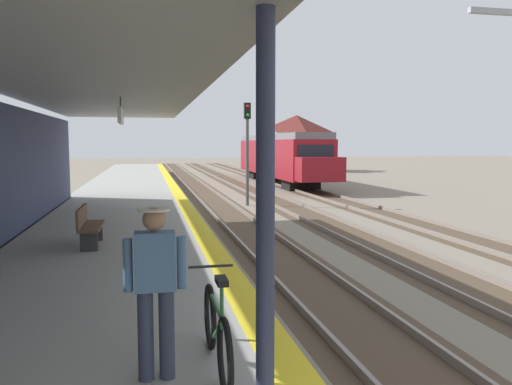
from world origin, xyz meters
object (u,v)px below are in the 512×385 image
(bicycle_beside_commuter, at_px, (217,332))
(distant_trackside_house, at_px, (296,142))
(rail_signal_post, at_px, (247,143))
(approaching_train, at_px, (280,156))
(platform_bench, at_px, (88,225))
(commuter_person, at_px, (155,284))

(bicycle_beside_commuter, height_order, distant_trackside_house, distant_trackside_house)
(bicycle_beside_commuter, height_order, rail_signal_post, rail_signal_post)
(approaching_train, bearing_deg, platform_bench, -113.05)
(platform_bench, bearing_deg, rail_signal_post, 65.40)
(platform_bench, bearing_deg, bicycle_beside_commuter, -73.94)
(bicycle_beside_commuter, distance_m, distant_trackside_house, 54.49)
(approaching_train, bearing_deg, rail_signal_post, -111.44)
(approaching_train, relative_size, rail_signal_post, 3.77)
(approaching_train, distance_m, commuter_person, 35.65)
(platform_bench, xyz_separation_m, distant_trackside_house, (18.25, 45.18, 1.96))
(bicycle_beside_commuter, bearing_deg, platform_bench, 106.06)
(commuter_person, distance_m, rail_signal_post, 21.23)
(rail_signal_post, distance_m, platform_bench, 15.24)
(commuter_person, relative_size, rail_signal_post, 0.32)
(platform_bench, bearing_deg, approaching_train, 66.95)
(rail_signal_post, relative_size, platform_bench, 3.25)
(rail_signal_post, bearing_deg, platform_bench, -114.60)
(approaching_train, xyz_separation_m, platform_bench, (-11.61, -27.29, -0.80))
(approaching_train, xyz_separation_m, commuter_person, (-10.26, -34.14, -0.34))
(distant_trackside_house, bearing_deg, platform_bench, -111.99)
(commuter_person, xyz_separation_m, platform_bench, (-1.35, 6.84, -0.47))
(approaching_train, distance_m, rail_signal_post, 14.58)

